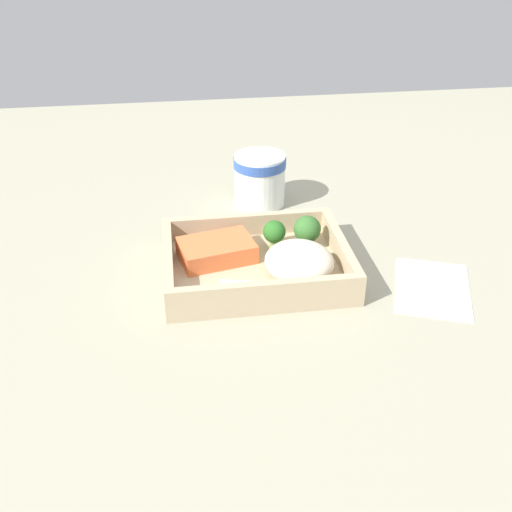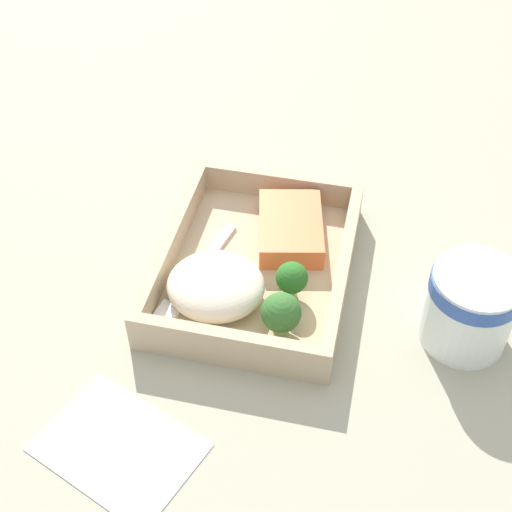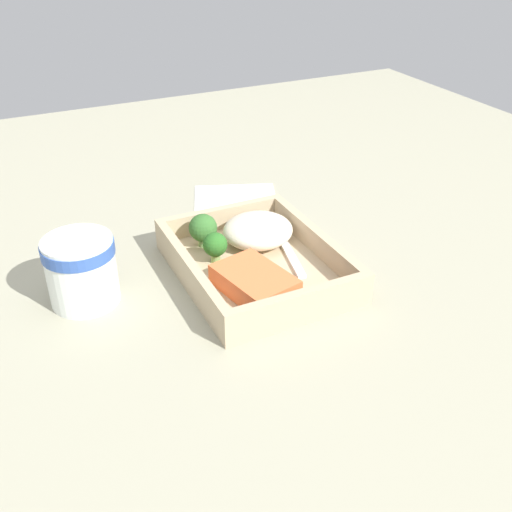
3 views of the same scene
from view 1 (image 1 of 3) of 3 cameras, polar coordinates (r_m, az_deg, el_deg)
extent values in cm
cube|color=#9C9981|center=(81.05, 0.00, -2.24)|extent=(160.00, 160.00, 2.00)
cube|color=tan|center=(80.18, 0.00, -1.28)|extent=(24.23, 18.92, 1.20)
cube|color=tan|center=(71.70, 1.02, -3.59)|extent=(24.23, 1.20, 3.13)
cube|color=tan|center=(86.67, -0.84, 3.05)|extent=(24.23, 1.20, 3.13)
cube|color=tan|center=(78.46, -8.35, -0.59)|extent=(1.20, 16.52, 3.13)
cube|color=tan|center=(81.26, 8.06, 0.64)|extent=(1.20, 16.52, 3.13)
cube|color=orange|center=(80.96, -3.78, 0.56)|extent=(10.96, 8.54, 2.57)
ellipsoid|color=beige|center=(77.31, 4.14, -0.49)|extent=(8.94, 9.53, 3.92)
cylinder|color=#739E5C|center=(84.18, 4.85, 1.44)|extent=(1.44, 1.44, 1.67)
sphere|color=#33662A|center=(83.26, 4.91, 2.57)|extent=(3.80, 3.80, 3.80)
cylinder|color=#84AC5C|center=(83.45, 1.74, 1.29)|extent=(1.20, 1.20, 1.72)
sphere|color=#296521|center=(82.60, 1.76, 2.33)|extent=(3.16, 3.16, 3.16)
cube|color=white|center=(75.51, 1.23, -2.83)|extent=(12.34, 3.82, 0.44)
cube|color=white|center=(75.57, 7.23, -3.07)|extent=(3.80, 2.90, 0.44)
cylinder|color=white|center=(97.27, 0.36, 7.26)|extent=(8.14, 8.14, 8.35)
cylinder|color=#3356A8|center=(96.08, 0.36, 8.91)|extent=(8.38, 8.38, 1.50)
cube|color=white|center=(80.71, 16.47, -2.91)|extent=(13.36, 15.54, 0.24)
camera|label=2|loc=(0.98, 34.88, 32.73)|focal=50.00mm
camera|label=3|loc=(1.07, -39.42, 24.11)|focal=42.00mm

